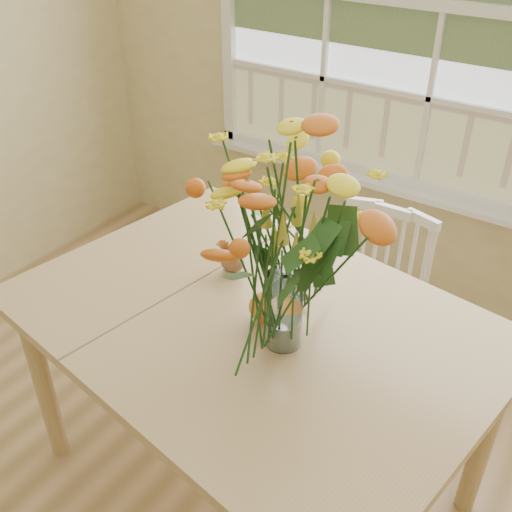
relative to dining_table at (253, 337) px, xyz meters
The scene contains 8 objects.
wall_back 1.57m from the dining_table, 89.61° to the left, with size 4.00×0.02×2.70m, color #D3C087.
window 1.61m from the dining_table, 89.60° to the left, with size 2.42×0.12×1.74m.
dining_table is the anchor object (origin of this frame).
windsor_chair 0.79m from the dining_table, 80.37° to the left, with size 0.41×0.40×0.86m.
flower_vase 0.49m from the dining_table, 19.39° to the right, with size 0.52×0.52×0.62m.
pumpkin 0.15m from the dining_table, 11.92° to the left, with size 0.11×0.11×0.09m, color orange.
turkey_figurine 0.29m from the dining_table, 141.28° to the left, with size 0.10×0.08×0.11m.
dark_gourd 0.22m from the dining_table, 76.13° to the left, with size 0.12×0.08×0.07m.
Camera 1 is at (0.86, -0.43, 2.05)m, focal length 42.00 mm.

